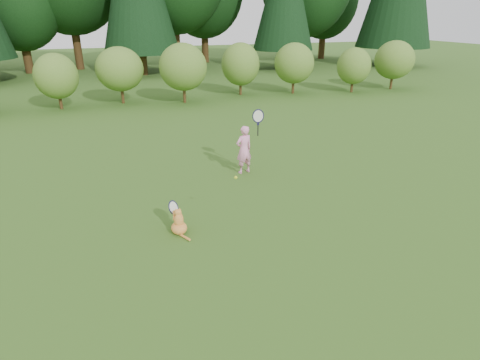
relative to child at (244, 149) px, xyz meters
name	(u,v)px	position (x,y,z in m)	size (l,w,h in m)	color
ground	(243,227)	(-1.04, -2.87, -0.69)	(100.00, 100.00, 0.00)	#2F5718
shrub_row	(153,74)	(-1.04, 10.13, 0.71)	(28.00, 3.00, 2.80)	#497123
child	(244,149)	(0.00, 0.00, 0.00)	(0.76, 0.43, 1.99)	#FB96C6
cat	(178,220)	(-2.34, -2.67, -0.42)	(0.40, 0.79, 0.72)	orange
tennis_ball	(236,177)	(-1.22, -2.92, 0.44)	(0.07, 0.07, 0.07)	#CAD519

